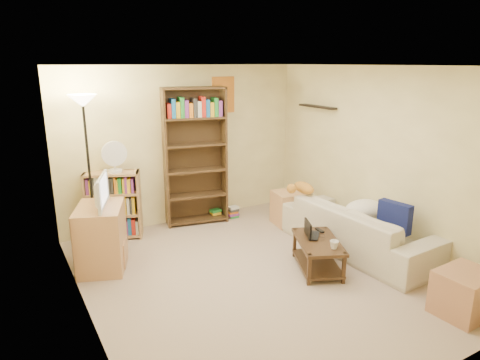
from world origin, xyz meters
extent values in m
plane|color=tan|center=(0.00, 0.00, 0.00)|extent=(4.50, 4.50, 0.00)
cube|color=#FFEFAB|center=(0.00, 2.25, 1.25)|extent=(4.00, 0.04, 2.50)
cube|color=#FFEFAB|center=(0.00, -2.25, 1.25)|extent=(4.00, 0.04, 2.50)
cube|color=#FFEFAB|center=(-2.00, 0.00, 1.25)|extent=(0.04, 4.50, 2.50)
cube|color=#FFEFAB|center=(2.00, 0.00, 1.25)|extent=(0.04, 4.50, 2.50)
cube|color=white|center=(0.00, 0.00, 2.50)|extent=(4.00, 4.50, 0.04)
cube|color=red|center=(0.72, 2.24, 2.02)|extent=(0.40, 0.02, 0.58)
cube|color=black|center=(1.92, 1.30, 1.85)|extent=(0.12, 0.80, 0.03)
imported|color=beige|center=(1.55, -0.11, 0.33)|extent=(2.33, 1.10, 0.66)
cube|color=#121952|center=(1.68, -0.59, 0.63)|extent=(0.19, 0.45, 0.39)
ellipsoid|color=white|center=(1.71, -0.05, 0.56)|extent=(0.60, 0.43, 0.26)
ellipsoid|color=#C57F29|center=(1.26, 0.74, 0.74)|extent=(0.42, 0.20, 0.17)
sphere|color=#C57F29|center=(1.02, 0.72, 0.76)|extent=(0.14, 0.14, 0.14)
cube|color=#3F2918|center=(0.72, -0.26, 0.37)|extent=(0.81, 1.01, 0.04)
cube|color=#3F2918|center=(0.72, -0.26, 0.08)|extent=(0.77, 0.96, 0.03)
cube|color=#3F2918|center=(0.36, -0.53, 0.20)|extent=(0.04, 0.04, 0.39)
cube|color=#3F2918|center=(0.74, -0.70, 0.20)|extent=(0.04, 0.04, 0.39)
cube|color=#3F2918|center=(0.69, 0.18, 0.20)|extent=(0.04, 0.04, 0.39)
cube|color=#3F2918|center=(1.07, 0.00, 0.20)|extent=(0.04, 0.04, 0.39)
imported|color=black|center=(0.77, -0.18, 0.40)|extent=(0.50, 0.50, 0.02)
cube|color=white|center=(0.66, -0.12, 0.51)|extent=(0.13, 0.27, 0.20)
imported|color=white|center=(0.71, -0.55, 0.44)|extent=(0.21, 0.21, 0.10)
cube|color=black|center=(0.93, -0.04, 0.40)|extent=(0.07, 0.16, 0.02)
cube|color=tan|center=(-1.62, 1.16, 0.41)|extent=(0.78, 0.90, 0.81)
imported|color=black|center=(-1.62, 1.16, 1.01)|extent=(0.74, 0.55, 0.39)
cube|color=#49341C|center=(0.09, 2.01, 1.09)|extent=(1.02, 0.52, 2.18)
cube|color=tan|center=(-1.23, 2.05, 0.50)|extent=(0.84, 0.58, 1.00)
cylinder|color=white|center=(-1.17, 2.03, 1.02)|extent=(0.20, 0.20, 0.04)
cylinder|color=white|center=(-1.17, 2.03, 1.12)|extent=(0.02, 0.02, 0.20)
cylinder|color=white|center=(-1.17, 2.00, 1.28)|extent=(0.36, 0.06, 0.36)
cylinder|color=black|center=(-1.59, 1.69, 0.02)|extent=(0.32, 0.32, 0.03)
cylinder|color=black|center=(-1.59, 1.69, 1.01)|extent=(0.03, 0.03, 2.02)
cone|color=#FFE3C6|center=(-1.59, 1.69, 2.07)|extent=(0.36, 0.36, 0.16)
cube|color=tan|center=(1.34, 1.19, 0.27)|extent=(0.54, 0.54, 0.54)
cube|color=tan|center=(1.38, -1.80, 0.24)|extent=(0.59, 0.50, 0.47)
cube|color=red|center=(0.43, 2.00, 0.08)|extent=(0.19, 0.15, 0.16)
cube|color=#1966B2|center=(0.70, 1.90, 0.10)|extent=(0.19, 0.15, 0.19)
camera|label=1|loc=(-2.61, -4.04, 2.54)|focal=32.00mm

